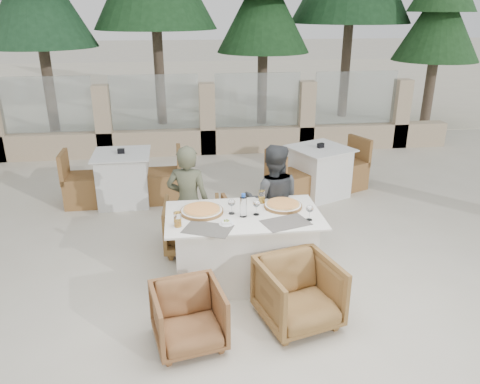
{
  "coord_description": "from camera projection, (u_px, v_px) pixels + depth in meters",
  "views": [
    {
      "loc": [
        -0.48,
        -4.32,
        2.76
      ],
      "look_at": [
        0.1,
        0.33,
        0.9
      ],
      "focal_mm": 35.0,
      "sensor_mm": 36.0,
      "label": 1
    }
  ],
  "objects": [
    {
      "name": "ground",
      "position": [
        235.0,
        281.0,
        5.06
      ],
      "size": [
        80.0,
        80.0,
        0.0
      ],
      "primitive_type": "plane",
      "color": "beige",
      "rests_on": "ground"
    },
    {
      "name": "armchair_far_right",
      "position": [
        256.0,
        224.0,
        5.63
      ],
      "size": [
        0.79,
        0.81,
        0.66
      ],
      "primitive_type": "imported",
      "rotation": [
        0.0,
        0.0,
        3.28
      ],
      "color": "#916034",
      "rests_on": "ground"
    },
    {
      "name": "beer_glass_left",
      "position": [
        178.0,
        219.0,
        4.52
      ],
      "size": [
        0.08,
        0.08,
        0.15
      ],
      "primitive_type": "cylinder",
      "rotation": [
        0.0,
        0.0,
        0.09
      ],
      "color": "orange",
      "rests_on": "dining_table"
    },
    {
      "name": "pizza_right",
      "position": [
        283.0,
        205.0,
        4.98
      ],
      "size": [
        0.42,
        0.42,
        0.05
      ],
      "primitive_type": "cylinder",
      "rotation": [
        0.0,
        0.0,
        0.03
      ],
      "color": "#D15C1C",
      "rests_on": "dining_table"
    },
    {
      "name": "pine_far_left",
      "position": [
        37.0,
        7.0,
        10.1
      ],
      "size": [
        2.42,
        2.42,
        5.5
      ],
      "primitive_type": "cone",
      "color": "#1F4828",
      "rests_on": "ground"
    },
    {
      "name": "diner_right",
      "position": [
        273.0,
        201.0,
        5.39
      ],
      "size": [
        0.74,
        0.62,
        1.35
      ],
      "primitive_type": "imported",
      "rotation": [
        0.0,
        0.0,
        2.97
      ],
      "color": "#373A3C",
      "rests_on": "ground"
    },
    {
      "name": "pizza_left",
      "position": [
        202.0,
        210.0,
        4.84
      ],
      "size": [
        0.48,
        0.48,
        0.06
      ],
      "primitive_type": "cylinder",
      "rotation": [
        0.0,
        0.0,
        0.08
      ],
      "color": "orange",
      "rests_on": "dining_table"
    },
    {
      "name": "pine_centre",
      "position": [
        263.0,
        19.0,
        10.95
      ],
      "size": [
        2.2,
        2.2,
        5.0
      ],
      "primitive_type": "cone",
      "color": "#1E4720",
      "rests_on": "ground"
    },
    {
      "name": "dining_table",
      "position": [
        243.0,
        247.0,
        4.95
      ],
      "size": [
        1.6,
        0.9,
        0.77
      ],
      "primitive_type": null,
      "color": "white",
      "rests_on": "ground"
    },
    {
      "name": "water_bottle",
      "position": [
        243.0,
        205.0,
        4.72
      ],
      "size": [
        0.09,
        0.09,
        0.25
      ],
      "primitive_type": "cylinder",
      "rotation": [
        0.0,
        0.0,
        -0.37
      ],
      "color": "#A4C2D8",
      "rests_on": "dining_table"
    },
    {
      "name": "armchair_near_left",
      "position": [
        189.0,
        317.0,
        4.03
      ],
      "size": [
        0.69,
        0.71,
        0.55
      ],
      "primitive_type": "imported",
      "rotation": [
        0.0,
        0.0,
        0.21
      ],
      "color": "brown",
      "rests_on": "ground"
    },
    {
      "name": "olive_dish",
      "position": [
        226.0,
        222.0,
        4.59
      ],
      "size": [
        0.11,
        0.11,
        0.04
      ],
      "primitive_type": null,
      "rotation": [
        0.0,
        0.0,
        0.03
      ],
      "color": "white",
      "rests_on": "dining_table"
    },
    {
      "name": "pine_far_right",
      "position": [
        438.0,
        30.0,
        10.86
      ],
      "size": [
        1.98,
        1.98,
        4.5
      ],
      "primitive_type": "cone",
      "color": "#214A21",
      "rests_on": "ground"
    },
    {
      "name": "bg_table_b",
      "position": [
        319.0,
        172.0,
        7.23
      ],
      "size": [
        1.83,
        1.42,
        0.77
      ],
      "primitive_type": null,
      "rotation": [
        0.0,
        0.0,
        0.43
      ],
      "color": "silver",
      "rests_on": "ground"
    },
    {
      "name": "beer_glass_right",
      "position": [
        262.0,
        197.0,
        5.07
      ],
      "size": [
        0.08,
        0.08,
        0.14
      ],
      "primitive_type": "cylinder",
      "rotation": [
        0.0,
        0.0,
        0.14
      ],
      "color": "gold",
      "rests_on": "dining_table"
    },
    {
      "name": "placemat_near_left",
      "position": [
        208.0,
        229.0,
        4.49
      ],
      "size": [
        0.53,
        0.45,
        0.0
      ],
      "primitive_type": "cube",
      "rotation": [
        0.0,
        0.0,
        -0.4
      ],
      "color": "#58534B",
      "rests_on": "dining_table"
    },
    {
      "name": "bg_table_a",
      "position": [
        124.0,
        178.0,
        6.96
      ],
      "size": [
        1.66,
        0.86,
        0.77
      ],
      "primitive_type": null,
      "rotation": [
        0.0,
        0.0,
        0.02
      ],
      "color": "silver",
      "rests_on": "ground"
    },
    {
      "name": "wine_glass_centre",
      "position": [
        232.0,
        205.0,
        4.8
      ],
      "size": [
        0.1,
        0.1,
        0.18
      ],
      "primitive_type": null,
      "rotation": [
        0.0,
        0.0,
        0.39
      ],
      "color": "white",
      "rests_on": "dining_table"
    },
    {
      "name": "placemat_near_right",
      "position": [
        286.0,
        223.0,
        4.62
      ],
      "size": [
        0.52,
        0.42,
        0.0
      ],
      "primitive_type": "cube",
      "rotation": [
        0.0,
        0.0,
        0.3
      ],
      "color": "#5F5851",
      "rests_on": "dining_table"
    },
    {
      "name": "perimeter_wall_far",
      "position": [
        207.0,
        114.0,
        9.19
      ],
      "size": [
        10.0,
        0.34,
        1.6
      ],
      "primitive_type": null,
      "color": "tan",
      "rests_on": "ground"
    },
    {
      "name": "sand_patch",
      "position": [
        194.0,
        84.0,
        17.97
      ],
      "size": [
        30.0,
        16.0,
        0.01
      ],
      "primitive_type": "cube",
      "color": "beige",
      "rests_on": "ground"
    },
    {
      "name": "wine_glass_near",
      "position": [
        256.0,
        207.0,
        4.77
      ],
      "size": [
        0.1,
        0.1,
        0.18
      ],
      "primitive_type": null,
      "rotation": [
        0.0,
        0.0,
        0.39
      ],
      "color": "silver",
      "rests_on": "dining_table"
    },
    {
      "name": "wine_glass_corner",
      "position": [
        310.0,
        212.0,
        4.65
      ],
      "size": [
        0.08,
        0.08,
        0.18
      ],
      "primitive_type": null,
      "rotation": [
        0.0,
        0.0,
        -0.04
      ],
      "color": "white",
      "rests_on": "dining_table"
    },
    {
      "name": "diner_left",
      "position": [
        188.0,
        203.0,
        5.34
      ],
      "size": [
        0.56,
        0.44,
        1.35
      ],
      "primitive_type": "imported",
      "rotation": [
        0.0,
        0.0,
        2.88
      ],
      "color": "#4A4E38",
      "rests_on": "ground"
    },
    {
      "name": "armchair_far_left",
      "position": [
        192.0,
        225.0,
        5.64
      ],
      "size": [
        0.69,
        0.71,
        0.62
      ],
      "primitive_type": "imported",
      "rotation": [
        0.0,
        0.0,
        3.09
      ],
      "color": "brown",
      "rests_on": "ground"
    },
    {
      "name": "armchair_near_right",
      "position": [
        299.0,
        293.0,
        4.29
      ],
      "size": [
        0.83,
        0.84,
        0.63
      ],
      "primitive_type": "imported",
      "rotation": [
        0.0,
        0.0,
        0.27
      ],
      "color": "brown",
      "rests_on": "ground"
    }
  ]
}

